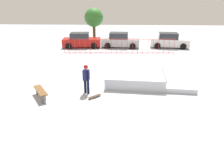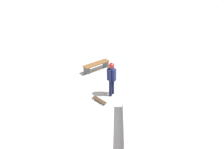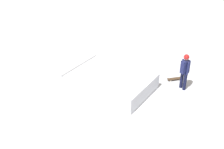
% 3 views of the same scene
% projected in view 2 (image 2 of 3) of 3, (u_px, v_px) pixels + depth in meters
% --- Properties ---
extents(ground_plane, '(60.00, 60.00, 0.00)m').
position_uv_depth(ground_plane, '(157.00, 118.00, 9.19)').
color(ground_plane, '#B2B7C1').
extents(skate_ramp, '(5.59, 3.03, 0.74)m').
position_uv_depth(skate_ramp, '(161.00, 141.00, 7.66)').
color(skate_ramp, silver).
rests_on(skate_ramp, ground).
extents(skater, '(0.39, 0.44, 1.73)m').
position_uv_depth(skater, '(112.00, 77.00, 10.16)').
color(skater, black).
rests_on(skater, ground).
extents(skateboard, '(0.73, 0.69, 0.09)m').
position_uv_depth(skateboard, '(99.00, 100.00, 10.14)').
color(skateboard, '#3F2D1E').
rests_on(skateboard, ground).
extents(park_bench, '(1.22, 1.55, 0.48)m').
position_uv_depth(park_bench, '(96.00, 65.00, 12.57)').
color(park_bench, brown).
rests_on(park_bench, ground).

